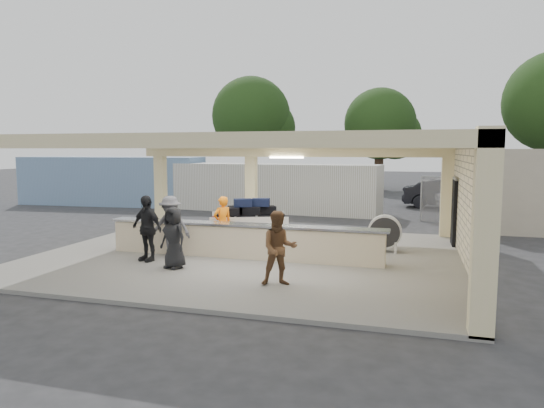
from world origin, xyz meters
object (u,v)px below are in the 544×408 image
(luggage_cart, at_px, (248,219))
(passenger_b, at_px, (147,228))
(passenger_c, at_px, (170,227))
(baggage_counter, at_px, (242,241))
(passenger_a, at_px, (279,248))
(passenger_d, at_px, (174,238))
(container_white, at_px, (270,188))
(car_dark, at_px, (448,194))
(drum_fan, at_px, (385,232))
(car_white_a, at_px, (484,200))
(container_blue, at_px, (112,181))
(baggage_handler, at_px, (223,223))

(luggage_cart, height_order, passenger_b, passenger_b)
(passenger_c, bearing_deg, baggage_counter, 2.92)
(passenger_a, distance_m, passenger_d, 3.15)
(passenger_c, relative_size, container_white, 0.16)
(car_dark, bearing_deg, drum_fan, 171.55)
(baggage_counter, distance_m, drum_fan, 4.33)
(container_white, bearing_deg, passenger_c, -82.43)
(passenger_c, height_order, container_white, container_white)
(baggage_counter, relative_size, luggage_cart, 2.85)
(baggage_counter, bearing_deg, passenger_a, -54.22)
(car_white_a, relative_size, container_white, 0.40)
(drum_fan, bearing_deg, car_white_a, 68.28)
(drum_fan, bearing_deg, car_dark, 77.00)
(luggage_cart, relative_size, car_white_a, 0.64)
(luggage_cart, bearing_deg, passenger_a, -82.88)
(luggage_cart, distance_m, passenger_b, 3.79)
(baggage_counter, relative_size, car_white_a, 1.82)
(car_dark, relative_size, container_white, 0.42)
(passenger_b, relative_size, passenger_c, 1.04)
(passenger_a, bearing_deg, container_white, 86.12)
(passenger_b, distance_m, car_white_a, 18.13)
(luggage_cart, distance_m, passenger_c, 3.06)
(drum_fan, relative_size, passenger_a, 0.66)
(passenger_c, bearing_deg, passenger_a, -38.42)
(baggage_counter, relative_size, container_blue, 0.77)
(passenger_b, bearing_deg, baggage_counter, 42.72)
(baggage_handler, height_order, passenger_d, baggage_handler)
(baggage_counter, distance_m, luggage_cart, 2.30)
(car_white_a, bearing_deg, passenger_b, 129.64)
(baggage_handler, xyz_separation_m, passenger_c, (-1.07, -1.32, 0.05))
(container_blue, bearing_deg, baggage_counter, -47.18)
(drum_fan, xyz_separation_m, car_dark, (2.64, 13.03, 0.09))
(passenger_b, bearing_deg, passenger_a, -0.06)
(drum_fan, xyz_separation_m, passenger_c, (-5.87, -2.44, 0.28))
(drum_fan, xyz_separation_m, baggage_handler, (-4.80, -1.12, 0.23))
(container_white, bearing_deg, passenger_a, -67.36)
(passenger_a, bearing_deg, passenger_b, 141.10)
(luggage_cart, xyz_separation_m, passenger_b, (-1.81, -3.33, 0.12))
(baggage_handler, bearing_deg, passenger_c, 0.75)
(passenger_b, relative_size, car_dark, 0.39)
(car_white_a, bearing_deg, luggage_cart, 127.79)
(passenger_a, relative_size, passenger_b, 0.93)
(baggage_handler, relative_size, car_dark, 0.35)
(drum_fan, bearing_deg, passenger_b, -155.46)
(passenger_a, relative_size, car_white_a, 0.38)
(baggage_handler, height_order, car_dark, baggage_handler)
(luggage_cart, distance_m, passenger_a, 5.22)
(passenger_a, relative_size, container_white, 0.15)
(passenger_c, relative_size, passenger_d, 1.10)
(baggage_counter, distance_m, car_white_a, 15.87)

